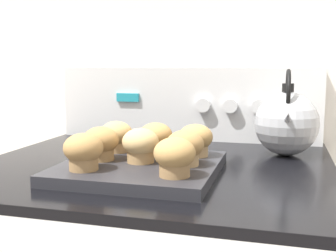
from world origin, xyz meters
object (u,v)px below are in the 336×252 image
object	(u,v)px
muffin_pan	(142,168)
muffin_r0_c0	(83,151)
muffin_r2_c1	(156,138)
muffin_r2_c2	(196,140)
muffin_r0_c2	(175,156)
muffin_r1_c0	(101,143)
tea_kettle	(287,123)
muffin_r2_c0	(116,136)
muffin_r1_c1	(143,145)
muffin_r1_c2	(185,147)

from	to	relation	value
muffin_pan	muffin_r0_c0	xyz separation A→B (m)	(-0.08, -0.08, 0.05)
muffin_r2_c1	muffin_r2_c2	xyz separation A→B (m)	(0.09, -0.00, 0.00)
muffin_r0_c0	muffin_r0_c2	bearing A→B (deg)	-0.01
muffin_r0_c2	muffin_r1_c0	bearing A→B (deg)	154.62
muffin_r0_c0	tea_kettle	xyz separation A→B (m)	(0.36, 0.34, 0.02)
muffin_r2_c0	tea_kettle	size ratio (longest dim) A/B	0.36
muffin_r1_c1	muffin_r2_c0	xyz separation A→B (m)	(-0.09, 0.08, 0.00)
muffin_pan	muffin_r1_c2	bearing A→B (deg)	-0.57
muffin_pan	muffin_r1_c1	distance (m)	0.05
muffin_r1_c2	tea_kettle	size ratio (longest dim) A/B	0.36
muffin_r1_c1	muffin_r2_c0	size ratio (longest dim) A/B	1.00
muffin_r2_c0	muffin_r2_c2	xyz separation A→B (m)	(0.18, 0.00, 0.00)
muffin_pan	tea_kettle	xyz separation A→B (m)	(0.28, 0.25, 0.07)
muffin_pan	muffin_r0_c0	world-z (taller)	muffin_r0_c0
muffin_r1_c0	tea_kettle	world-z (taller)	tea_kettle
muffin_pan	tea_kettle	size ratio (longest dim) A/B	1.47
muffin_pan	muffin_r0_c0	distance (m)	0.13
muffin_r0_c0	muffin_r0_c2	xyz separation A→B (m)	(0.17, -0.00, 0.00)
muffin_r1_c2	tea_kettle	bearing A→B (deg)	53.32
muffin_r1_c1	muffin_r2_c0	distance (m)	0.12
muffin_r0_c0	muffin_r2_c2	world-z (taller)	same
muffin_pan	muffin_r1_c2	xyz separation A→B (m)	(0.09, -0.00, 0.05)
muffin_r1_c0	muffin_r2_c0	distance (m)	0.09
tea_kettle	muffin_r0_c0	bearing A→B (deg)	-136.92
muffin_pan	muffin_r1_c1	world-z (taller)	muffin_r1_c1
muffin_r1_c1	muffin_r2_c1	world-z (taller)	same
muffin_r0_c2	tea_kettle	distance (m)	0.39
muffin_r0_c2	muffin_r1_c2	bearing A→B (deg)	90.61
muffin_r1_c2	muffin_r2_c1	distance (m)	0.12
muffin_pan	muffin_r1_c1	bearing A→B (deg)	46.85
muffin_r0_c0	muffin_r1_c2	xyz separation A→B (m)	(0.17, 0.08, 0.00)
muffin_r2_c1	muffin_r2_c2	distance (m)	0.09
muffin_r0_c0	muffin_r1_c1	world-z (taller)	same
muffin_r1_c1	muffin_r2_c1	xyz separation A→B (m)	(0.00, 0.09, 0.00)
muffin_r2_c2	tea_kettle	bearing A→B (deg)	41.79
muffin_r1_c1	muffin_r2_c2	world-z (taller)	same
muffin_pan	muffin_r2_c0	distance (m)	0.13
muffin_pan	tea_kettle	world-z (taller)	tea_kettle
muffin_r0_c2	muffin_r2_c2	xyz separation A→B (m)	(0.00, 0.17, 0.00)
muffin_r2_c2	tea_kettle	world-z (taller)	tea_kettle
muffin_r0_c0	muffin_r2_c1	world-z (taller)	same
muffin_r1_c0	muffin_r1_c1	distance (m)	0.09
muffin_r1_c2	muffin_r2_c0	world-z (taller)	same
muffin_r1_c2	muffin_r2_c2	size ratio (longest dim) A/B	1.00
muffin_r1_c0	muffin_r1_c1	bearing A→B (deg)	1.58
muffin_pan	muffin_r1_c1	xyz separation A→B (m)	(0.00, 0.00, 0.05)
muffin_r1_c2	muffin_r2_c1	size ratio (longest dim) A/B	1.00
muffin_r2_c1	tea_kettle	size ratio (longest dim) A/B	0.36
muffin_r1_c0	tea_kettle	size ratio (longest dim) A/B	0.36
muffin_r2_c0	muffin_r1_c1	bearing A→B (deg)	-42.93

